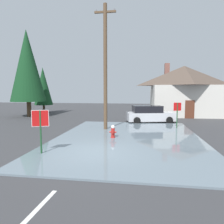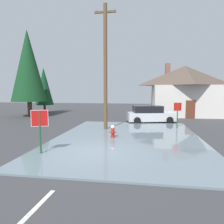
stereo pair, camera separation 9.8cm
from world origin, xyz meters
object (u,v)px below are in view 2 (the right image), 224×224
at_px(stop_sign_far, 177,110).
at_px(house, 184,90).
at_px(utility_pole, 105,66).
at_px(pine_tree_tall_left, 44,86).
at_px(fire_hydrant, 113,132).
at_px(pine_tree_mid_left, 28,66).
at_px(stop_sign_near, 40,123).
at_px(parked_car, 150,114).

xyz_separation_m(stop_sign_far, house, (2.35, 9.79, 1.67)).
bearing_deg(utility_pole, pine_tree_tall_left, 133.85).
height_order(fire_hydrant, utility_pole, utility_pole).
distance_m(house, pine_tree_mid_left, 19.04).
bearing_deg(stop_sign_near, house, 60.86).
bearing_deg(utility_pole, house, 54.54).
height_order(stop_sign_far, pine_tree_mid_left, pine_tree_mid_left).
height_order(house, parked_car, house).
bearing_deg(house, stop_sign_near, -119.14).
height_order(fire_hydrant, parked_car, parked_car).
bearing_deg(fire_hydrant, pine_tree_mid_left, 139.40).
height_order(parked_car, pine_tree_mid_left, pine_tree_mid_left).
bearing_deg(pine_tree_mid_left, utility_pole, -33.86).
bearing_deg(utility_pole, stop_sign_far, 13.31).
relative_size(stop_sign_far, pine_tree_tall_left, 0.34).
distance_m(stop_sign_near, fire_hydrant, 4.86).
height_order(utility_pole, parked_car, utility_pole).
height_order(pine_tree_tall_left, pine_tree_mid_left, pine_tree_mid_left).
xyz_separation_m(stop_sign_far, parked_car, (-2.03, 3.15, -0.73)).
height_order(utility_pole, pine_tree_mid_left, pine_tree_mid_left).
distance_m(utility_pole, pine_tree_mid_left, 12.67).
xyz_separation_m(stop_sign_near, utility_pole, (1.92, 6.53, 3.35)).
distance_m(stop_sign_far, pine_tree_tall_left, 19.09).
relative_size(utility_pole, pine_tree_tall_left, 1.51).
bearing_deg(stop_sign_far, pine_tree_mid_left, 160.39).
bearing_deg(pine_tree_tall_left, stop_sign_far, -31.11).
relative_size(fire_hydrant, pine_tree_tall_left, 0.14).
height_order(fire_hydrant, stop_sign_far, stop_sign_far).
distance_m(fire_hydrant, parked_car, 7.69).
relative_size(house, pine_tree_tall_left, 1.37).
bearing_deg(pine_tree_mid_left, fire_hydrant, -40.60).
distance_m(utility_pole, stop_sign_far, 6.64).
bearing_deg(house, parked_car, -123.36).
height_order(house, pine_tree_tall_left, house).
bearing_deg(pine_tree_tall_left, house, -0.03).
relative_size(fire_hydrant, stop_sign_far, 0.41).
bearing_deg(parked_car, utility_pole, -128.40).
height_order(utility_pole, pine_tree_tall_left, utility_pole).
bearing_deg(house, utility_pole, -125.46).
distance_m(fire_hydrant, pine_tree_tall_left, 18.42).
bearing_deg(stop_sign_far, parked_car, 122.81).
xyz_separation_m(stop_sign_near, parked_car, (5.46, 10.99, -0.75)).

